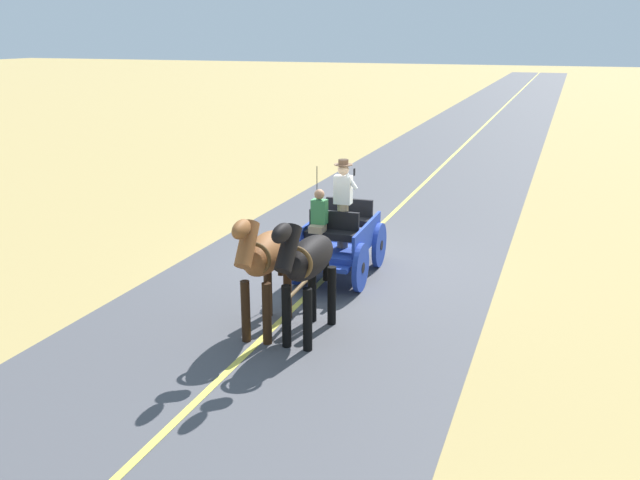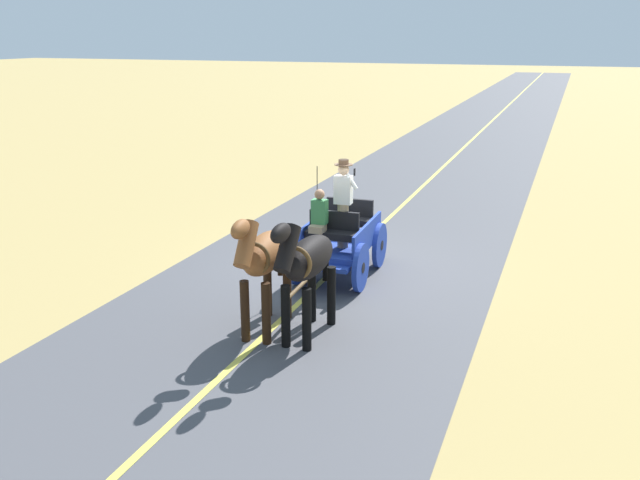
{
  "view_description": "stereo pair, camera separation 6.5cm",
  "coord_description": "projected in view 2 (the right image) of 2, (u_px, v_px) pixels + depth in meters",
  "views": [
    {
      "loc": [
        -4.44,
        13.1,
        4.85
      ],
      "look_at": [
        -0.21,
        1.62,
        1.1
      ],
      "focal_mm": 38.0,
      "sensor_mm": 36.0,
      "label": 1
    },
    {
      "loc": [
        -4.5,
        13.08,
        4.85
      ],
      "look_at": [
        -0.21,
        1.62,
        1.1
      ],
      "focal_mm": 38.0,
      "sensor_mm": 36.0,
      "label": 2
    }
  ],
  "objects": [
    {
      "name": "road_surface",
      "position": [
        337.0,
        267.0,
        14.64
      ],
      "size": [
        6.75,
        160.0,
        0.01
      ],
      "primitive_type": "cube",
      "color": "#4C4C51",
      "rests_on": "ground"
    },
    {
      "name": "ground_plane",
      "position": [
        337.0,
        267.0,
        14.64
      ],
      "size": [
        200.0,
        200.0,
        0.0
      ],
      "primitive_type": "plane",
      "color": "tan"
    },
    {
      "name": "horse_near_side",
      "position": [
        306.0,
        262.0,
        10.86
      ],
      "size": [
        0.59,
        2.13,
        2.21
      ],
      "color": "black",
      "rests_on": "ground"
    },
    {
      "name": "horse_off_side",
      "position": [
        264.0,
        257.0,
        11.09
      ],
      "size": [
        0.7,
        2.14,
        2.21
      ],
      "color": "brown",
      "rests_on": "ground"
    },
    {
      "name": "road_centre_stripe",
      "position": [
        337.0,
        267.0,
        14.63
      ],
      "size": [
        0.12,
        160.0,
        0.0
      ],
      "primitive_type": "cube",
      "color": "#DBCC4C",
      "rests_on": "road_surface"
    },
    {
      "name": "horse_drawn_carriage",
      "position": [
        339.0,
        238.0,
        13.87
      ],
      "size": [
        1.48,
        4.51,
        2.5
      ],
      "color": "#1E3899",
      "rests_on": "ground"
    }
  ]
}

